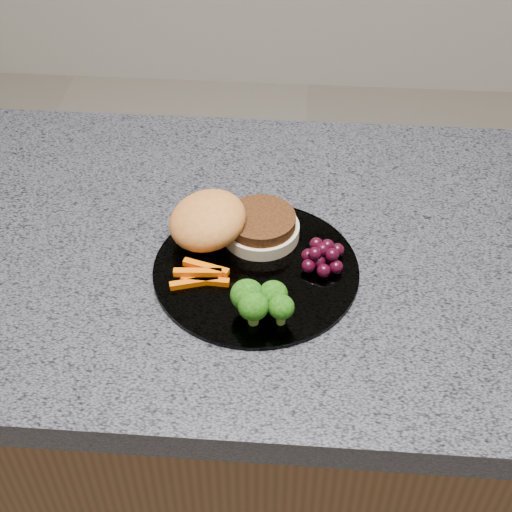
{
  "coord_description": "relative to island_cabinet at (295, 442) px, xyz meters",
  "views": [
    {
      "loc": [
        -0.02,
        -0.69,
        1.53
      ],
      "look_at": [
        -0.07,
        -0.05,
        0.93
      ],
      "focal_mm": 50.0,
      "sensor_mm": 36.0,
      "label": 1
    }
  ],
  "objects": [
    {
      "name": "plate",
      "position": [
        -0.07,
        -0.05,
        0.47
      ],
      "size": [
        0.26,
        0.26,
        0.01
      ],
      "primitive_type": "cylinder",
      "color": "white",
      "rests_on": "countertop"
    },
    {
      "name": "island_cabinet",
      "position": [
        0.0,
        0.0,
        0.0
      ],
      "size": [
        1.2,
        0.6,
        0.86
      ],
      "primitive_type": "cube",
      "color": "#54311C",
      "rests_on": "ground"
    },
    {
      "name": "burger",
      "position": [
        -0.11,
        -0.0,
        0.5
      ],
      "size": [
        0.2,
        0.15,
        0.06
      ],
      "rotation": [
        0.0,
        0.0,
        0.41
      ],
      "color": "beige",
      "rests_on": "plate"
    },
    {
      "name": "carrot_sticks",
      "position": [
        -0.13,
        -0.08,
        0.48
      ],
      "size": [
        0.07,
        0.05,
        0.02
      ],
      "rotation": [
        0.0,
        0.0,
        -0.19
      ],
      "color": "#DC5803",
      "rests_on": "plate"
    },
    {
      "name": "countertop",
      "position": [
        0.0,
        0.0,
        0.45
      ],
      "size": [
        1.2,
        0.6,
        0.04
      ],
      "primitive_type": "cube",
      "color": "#4D4E57",
      "rests_on": "island_cabinet"
    },
    {
      "name": "grape_bunch",
      "position": [
        0.02,
        -0.04,
        0.49
      ],
      "size": [
        0.05,
        0.06,
        0.03
      ],
      "rotation": [
        0.0,
        0.0,
        0.24
      ],
      "color": "black",
      "rests_on": "plate"
    },
    {
      "name": "broccoli",
      "position": [
        -0.06,
        -0.13,
        0.5
      ],
      "size": [
        0.08,
        0.06,
        0.05
      ],
      "rotation": [
        0.0,
        0.0,
        -0.04
      ],
      "color": "olive",
      "rests_on": "plate"
    }
  ]
}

